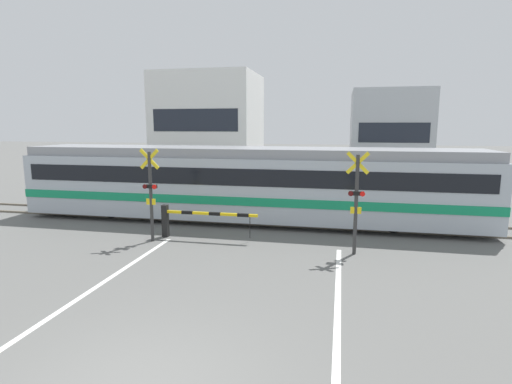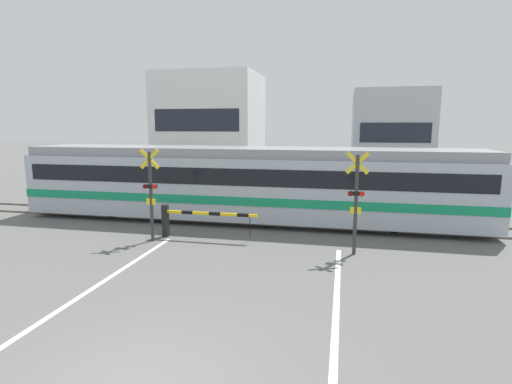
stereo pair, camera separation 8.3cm
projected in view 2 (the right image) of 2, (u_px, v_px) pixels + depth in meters
name	position (u px, v px, depth m)	size (l,w,h in m)	color
rail_track_near	(265.00, 225.00, 15.56)	(50.00, 0.10, 0.08)	#6B6051
rail_track_far	(271.00, 217.00, 16.94)	(50.00, 0.10, 0.08)	#6B6051
road_stripe_left	(49.00, 317.00, 8.14)	(0.14, 11.61, 0.01)	white
road_stripe_right	(334.00, 350.00, 6.93)	(0.14, 11.61, 0.01)	white
commuter_train	(246.00, 182.00, 16.19)	(18.41, 2.92, 2.99)	#ADB7C1
crossing_barrier_near	(187.00, 218.00, 13.79)	(3.41, 0.20, 1.14)	black
crossing_barrier_far	(329.00, 194.00, 18.57)	(3.41, 0.20, 1.14)	black
crossing_signal_left	(151.00, 191.00, 13.26)	(0.68, 0.15, 3.12)	#333333
crossing_signal_right	(356.00, 199.00, 11.86)	(0.68, 0.15, 3.12)	#333333
pedestrian	(267.00, 180.00, 21.84)	(0.38, 0.22, 1.58)	#23232D
building_left_of_street	(211.00, 126.00, 30.59)	(7.33, 6.22, 7.71)	white
building_right_of_street	(389.00, 136.00, 27.94)	(5.09, 6.22, 6.23)	#B2B7BC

